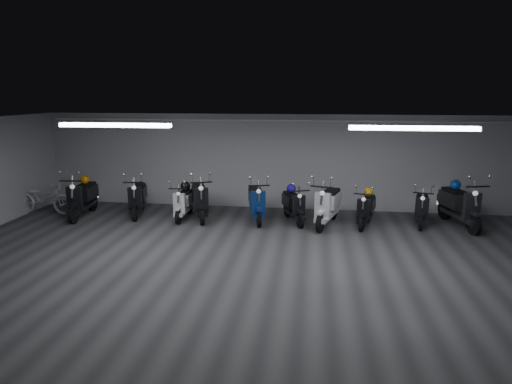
# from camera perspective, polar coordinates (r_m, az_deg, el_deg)

# --- Properties ---
(floor) EXTENTS (14.00, 10.00, 0.01)m
(floor) POSITION_cam_1_polar(r_m,az_deg,el_deg) (8.43, -0.74, -10.86)
(floor) COLOR #333335
(floor) RESTS_ON ground
(ceiling) EXTENTS (14.00, 10.00, 0.01)m
(ceiling) POSITION_cam_1_polar(r_m,az_deg,el_deg) (7.74, -0.80, 8.54)
(ceiling) COLOR gray
(ceiling) RESTS_ON ground
(back_wall) EXTENTS (14.00, 0.01, 2.80)m
(back_wall) POSITION_cam_1_polar(r_m,az_deg,el_deg) (12.85, 2.49, 3.97)
(back_wall) COLOR #A6A7A9
(back_wall) RESTS_ON ground
(front_wall) EXTENTS (14.00, 0.01, 2.80)m
(front_wall) POSITION_cam_1_polar(r_m,az_deg,el_deg) (3.49, -13.81, -22.40)
(front_wall) COLOR #A6A7A9
(front_wall) RESTS_ON ground
(fluor_strip_left) EXTENTS (2.40, 0.18, 0.08)m
(fluor_strip_left) POSITION_cam_1_polar(r_m,az_deg,el_deg) (9.59, -18.10, 8.37)
(fluor_strip_left) COLOR white
(fluor_strip_left) RESTS_ON ceiling
(fluor_strip_right) EXTENTS (2.40, 0.18, 0.08)m
(fluor_strip_right) POSITION_cam_1_polar(r_m,az_deg,el_deg) (8.86, 19.98, 7.91)
(fluor_strip_right) COLOR white
(fluor_strip_right) RESTS_ON ceiling
(conduit) EXTENTS (13.60, 0.05, 0.05)m
(conduit) POSITION_cam_1_polar(r_m,az_deg,el_deg) (12.63, 2.50, 9.39)
(conduit) COLOR white
(conduit) RESTS_ON back_wall
(scooter_0) EXTENTS (0.85, 1.99, 1.43)m
(scooter_0) POSITION_cam_1_polar(r_m,az_deg,el_deg) (12.92, -21.97, 0.00)
(scooter_0) COLOR black
(scooter_0) RESTS_ON floor
(scooter_1) EXTENTS (1.00, 1.88, 1.33)m
(scooter_1) POSITION_cam_1_polar(r_m,az_deg,el_deg) (12.60, -15.35, -0.06)
(scooter_1) COLOR black
(scooter_1) RESTS_ON floor
(scooter_2) EXTENTS (0.54, 1.59, 1.18)m
(scooter_2) POSITION_cam_1_polar(r_m,az_deg,el_deg) (12.03, -9.53, -0.75)
(scooter_2) COLOR silver
(scooter_2) RESTS_ON floor
(scooter_3) EXTENTS (1.23, 2.01, 1.42)m
(scooter_3) POSITION_cam_1_polar(r_m,az_deg,el_deg) (11.94, -7.44, -0.19)
(scooter_3) COLOR black
(scooter_3) RESTS_ON floor
(scooter_4) EXTENTS (1.02, 1.92, 1.36)m
(scooter_4) POSITION_cam_1_polar(r_m,az_deg,el_deg) (11.65, 0.07, -0.56)
(scooter_4) COLOR navy
(scooter_4) RESTS_ON floor
(scooter_5) EXTENTS (1.09, 1.71, 1.21)m
(scooter_5) POSITION_cam_1_polar(r_m,az_deg,el_deg) (11.57, 4.99, -1.09)
(scooter_5) COLOR black
(scooter_5) RESTS_ON floor
(scooter_6) EXTENTS (1.18, 2.04, 1.44)m
(scooter_6) POSITION_cam_1_polar(r_m,az_deg,el_deg) (11.35, 9.45, -0.89)
(scooter_6) COLOR silver
(scooter_6) RESTS_ON floor
(scooter_7) EXTENTS (0.96, 1.68, 1.19)m
(scooter_7) POSITION_cam_1_polar(r_m,az_deg,el_deg) (11.56, 14.35, -1.52)
(scooter_7) COLOR black
(scooter_7) RESTS_ON floor
(scooter_8) EXTENTS (0.89, 1.70, 1.21)m
(scooter_8) POSITION_cam_1_polar(r_m,az_deg,el_deg) (12.08, 21.03, -1.33)
(scooter_8) COLOR black
(scooter_8) RESTS_ON floor
(scooter_9) EXTENTS (1.13, 2.11, 1.49)m
(scooter_9) POSITION_cam_1_polar(r_m,az_deg,el_deg) (12.27, 25.35, -0.81)
(scooter_9) COLOR black
(scooter_9) RESTS_ON floor
(bicycle) EXTENTS (1.78, 0.63, 1.15)m
(bicycle) POSITION_cam_1_polar(r_m,az_deg,el_deg) (13.73, -26.23, -0.28)
(bicycle) COLOR silver
(bicycle) RESTS_ON floor
(helmet_0) EXTENTS (0.25, 0.25, 0.25)m
(helmet_0) POSITION_cam_1_polar(r_m,az_deg,el_deg) (13.10, -21.62, 1.53)
(helmet_0) COLOR #B86B0A
(helmet_0) RESTS_ON scooter_0
(helmet_1) EXTENTS (0.26, 0.26, 0.26)m
(helmet_1) POSITION_cam_1_polar(r_m,az_deg,el_deg) (12.44, 24.82, 0.87)
(helmet_1) COLOR navy
(helmet_1) RESTS_ON scooter_9
(helmet_2) EXTENTS (0.24, 0.24, 0.24)m
(helmet_2) POSITION_cam_1_polar(r_m,az_deg,el_deg) (11.72, 14.61, -0.02)
(helmet_2) COLOR #BF8D0B
(helmet_2) RESTS_ON scooter_7
(helmet_3) EXTENTS (0.25, 0.25, 0.25)m
(helmet_3) POSITION_cam_1_polar(r_m,az_deg,el_deg) (11.71, 4.67, 0.46)
(helmet_3) COLOR #220D93
(helmet_3) RESTS_ON scooter_5
(helmet_4) EXTENTS (0.27, 0.27, 0.27)m
(helmet_4) POSITION_cam_1_polar(r_m,az_deg,el_deg) (12.17, -9.28, 0.77)
(helmet_4) COLOR black
(helmet_4) RESTS_ON scooter_2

